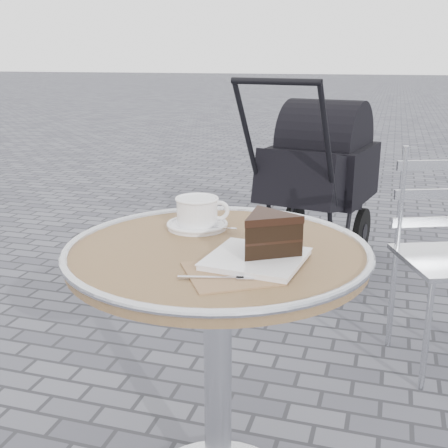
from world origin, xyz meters
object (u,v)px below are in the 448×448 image
(cafe_table, at_px, (218,312))
(cappuccino_set, at_px, (198,214))
(cake_plate_set, at_px, (265,240))
(bistro_chair, at_px, (446,231))
(baby_stroller, at_px, (316,181))

(cafe_table, relative_size, cappuccino_set, 4.05)
(cake_plate_set, height_order, bistro_chair, bistro_chair)
(cappuccino_set, relative_size, cake_plate_set, 0.60)
(cappuccino_set, height_order, baby_stroller, baby_stroller)
(cafe_table, bearing_deg, baby_stroller, 90.68)
(cappuccino_set, xyz_separation_m, bistro_chair, (0.70, 0.88, -0.25))
(cafe_table, xyz_separation_m, cake_plate_set, (0.13, -0.05, 0.21))
(cappuccino_set, bearing_deg, cafe_table, -78.97)
(cake_plate_set, relative_size, bistro_chair, 0.37)
(cake_plate_set, bearing_deg, bistro_chair, 72.08)
(cake_plate_set, xyz_separation_m, bistro_chair, (0.47, 1.08, -0.26))
(cappuccino_set, distance_m, cake_plate_set, 0.30)
(cappuccino_set, xyz_separation_m, baby_stroller, (0.07, 1.82, -0.29))
(cafe_table, height_order, cappuccino_set, cappuccino_set)
(bistro_chair, relative_size, baby_stroller, 0.76)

